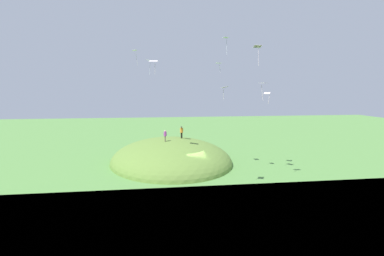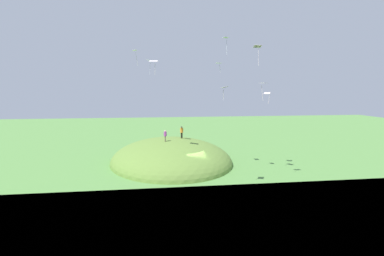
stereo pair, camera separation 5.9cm
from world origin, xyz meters
The scene contains 13 objects.
ground_plane centered at (0.00, 0.00, 0.00)m, with size 160.00×160.00×0.00m, color #558940.
grass_hill centered at (6.52, 2.59, 0.00)m, with size 23.11×17.33×6.51m, color olive.
person_watching_kites centered at (5.01, 3.52, 4.20)m, with size 0.47×0.47×1.60m.
person_walking_path centered at (7.81, 0.90, 4.29)m, with size 0.64×0.64×1.79m.
kite_0 centered at (-1.67, -7.98, 11.04)m, with size 1.11×0.99×2.19m.
kite_1 centered at (-6.05, -5.60, 14.78)m, with size 0.68×0.87×2.16m.
kite_2 centered at (-2.58, -3.05, 16.14)m, with size 0.81×0.59×1.99m.
kite_3 centered at (1.19, -3.11, 13.69)m, with size 0.93×0.66×1.24m.
kite_4 centered at (4.09, 5.58, 14.13)m, with size 1.24×0.96×1.99m.
kite_5 centered at (0.31, 5.12, 13.74)m, with size 0.85×1.13×1.72m.
kite_6 centered at (6.86, 7.47, 15.63)m, with size 0.94×0.78×2.20m.
kite_7 centered at (0.99, -9.57, 9.85)m, with size 0.88×0.97×1.45m.
kite_8 centered at (-7.52, -1.73, 10.60)m, with size 1.14×1.00×1.39m.
Camera 1 is at (-39.15, 6.26, 10.48)m, focal length 30.03 mm.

